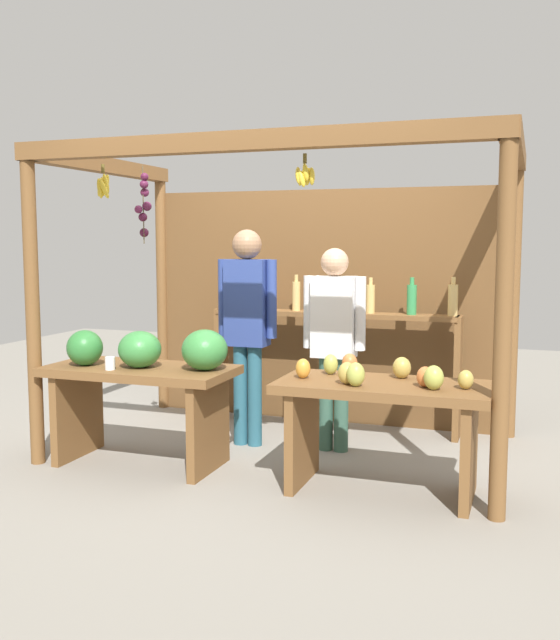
% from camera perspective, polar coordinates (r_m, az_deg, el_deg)
% --- Properties ---
extents(ground_plane, '(12.00, 12.00, 0.00)m').
position_cam_1_polar(ground_plane, '(5.63, 0.65, -10.16)').
color(ground_plane, gray).
rests_on(ground_plane, ground).
extents(market_stall, '(3.30, 1.98, 2.26)m').
position_cam_1_polar(market_stall, '(5.82, 2.01, 3.57)').
color(market_stall, brown).
rests_on(market_stall, ground).
extents(fruit_counter_left, '(1.37, 0.64, 0.99)m').
position_cam_1_polar(fruit_counter_left, '(5.18, -10.63, -4.33)').
color(fruit_counter_left, brown).
rests_on(fruit_counter_left, ground).
extents(fruit_counter_right, '(1.33, 0.64, 0.86)m').
position_cam_1_polar(fruit_counter_right, '(4.61, 8.12, -6.90)').
color(fruit_counter_right, brown).
rests_on(fruit_counter_right, ground).
extents(bottle_shelf_unit, '(2.11, 0.22, 1.36)m').
position_cam_1_polar(bottle_shelf_unit, '(6.07, 4.29, -1.12)').
color(bottle_shelf_unit, brown).
rests_on(bottle_shelf_unit, ground).
extents(vendor_man, '(0.48, 0.23, 1.68)m').
position_cam_1_polar(vendor_man, '(5.55, -2.61, 0.30)').
color(vendor_man, '#295E72').
rests_on(vendor_man, ground).
extents(vendor_woman, '(0.48, 0.21, 1.54)m').
position_cam_1_polar(vendor_woman, '(5.42, 4.31, -0.89)').
color(vendor_woman, '#365D4B').
rests_on(vendor_woman, ground).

